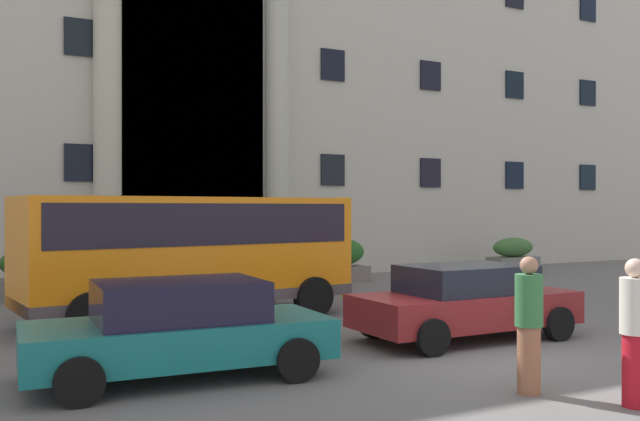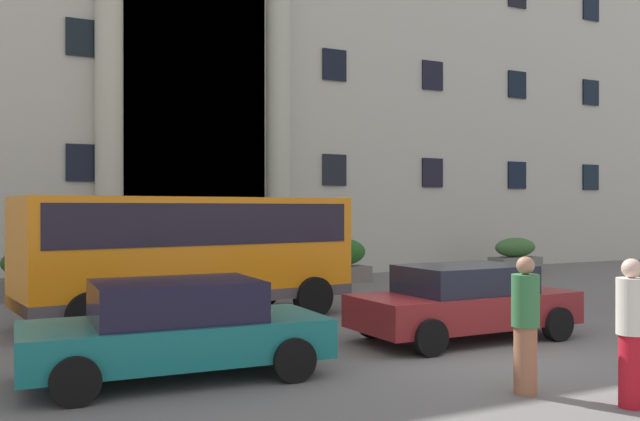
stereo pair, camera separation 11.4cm
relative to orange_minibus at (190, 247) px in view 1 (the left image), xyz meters
The scene contains 12 objects.
ground_plane 6.59m from the orange_minibus, 59.64° to the right, with size 80.00×64.00×0.12m, color #5C5B58.
office_building_facade 14.26m from the orange_minibus, 74.96° to the left, with size 43.64×9.67×17.28m.
orange_minibus is the anchor object (origin of this frame).
bus_stop_sign 5.22m from the orange_minibus, 21.52° to the left, with size 0.44×0.08×2.71m.
hedge_planter_entrance_right 14.85m from the orange_minibus, 19.81° to the left, with size 1.93×0.86×1.31m.
hedge_planter_east 8.37m from the orange_minibus, 38.34° to the left, with size 1.99×0.87×1.45m.
hedge_planter_west 5.82m from the orange_minibus, 117.35° to the left, with size 1.84×0.79×1.39m.
parked_estate_mid 5.94m from the orange_minibus, 48.90° to the right, with size 4.20×1.97×1.37m.
white_taxi_kerbside 5.16m from the orange_minibus, 108.78° to the right, with size 4.33×2.21×1.39m.
motorcycle_near_kerb 2.68m from the orange_minibus, 94.43° to the right, with size 1.99×0.55×0.89m.
pedestrian_man_crossing 8.07m from the orange_minibus, 74.28° to the right, with size 0.36×0.36×1.79m.
pedestrian_woman_dark_dress 9.28m from the orange_minibus, 71.85° to the right, with size 0.36×0.36×1.81m.
Camera 1 is at (-7.64, -8.94, 2.43)m, focal length 38.76 mm.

